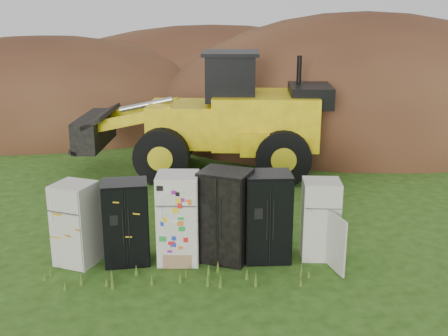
% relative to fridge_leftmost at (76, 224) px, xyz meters
% --- Properties ---
extents(ground, '(120.00, 120.00, 0.00)m').
position_rel_fridge_leftmost_xyz_m(ground, '(2.46, -0.02, -0.82)').
color(ground, '#284512').
rests_on(ground, ground).
extents(fridge_leftmost, '(0.94, 0.93, 1.63)m').
position_rel_fridge_leftmost_xyz_m(fridge_leftmost, '(0.00, 0.00, 0.00)').
color(fridge_leftmost, beige).
rests_on(fridge_leftmost, ground).
extents(fridge_black_side, '(0.93, 0.77, 1.65)m').
position_rel_fridge_leftmost_xyz_m(fridge_black_side, '(0.96, -0.01, 0.01)').
color(fridge_black_side, black).
rests_on(fridge_black_side, ground).
extents(fridge_sticker, '(0.85, 0.79, 1.79)m').
position_rel_fridge_leftmost_xyz_m(fridge_sticker, '(1.97, -0.03, 0.08)').
color(fridge_sticker, white).
rests_on(fridge_sticker, ground).
extents(fridge_dark_mid, '(1.17, 1.09, 1.83)m').
position_rel_fridge_leftmost_xyz_m(fridge_dark_mid, '(2.89, -0.01, 0.10)').
color(fridge_dark_mid, black).
rests_on(fridge_dark_mid, ground).
extents(fridge_black_right, '(0.90, 0.76, 1.78)m').
position_rel_fridge_leftmost_xyz_m(fridge_black_right, '(3.72, -0.03, 0.07)').
color(fridge_black_right, black).
rests_on(fridge_black_right, ground).
extents(fridge_open_door, '(0.79, 0.74, 1.59)m').
position_rel_fridge_leftmost_xyz_m(fridge_open_door, '(4.78, -0.01, -0.02)').
color(fridge_open_door, beige).
rests_on(fridge_open_door, ground).
extents(wheel_loader, '(7.67, 3.77, 3.58)m').
position_rel_fridge_leftmost_xyz_m(wheel_loader, '(2.55, 6.07, 0.97)').
color(wheel_loader, yellow).
rests_on(wheel_loader, ground).
extents(dirt_mound_right, '(16.90, 12.39, 9.21)m').
position_rel_fridge_leftmost_xyz_m(dirt_mound_right, '(9.07, 11.60, -0.82)').
color(dirt_mound_right, '#3F2014').
rests_on(dirt_mound_right, ground).
extents(dirt_mound_left, '(16.60, 12.45, 7.16)m').
position_rel_fridge_leftmost_xyz_m(dirt_mound_left, '(-3.99, 14.49, -0.82)').
color(dirt_mound_left, '#3F2014').
rests_on(dirt_mound_left, ground).
extents(dirt_mound_back, '(19.99, 13.33, 7.75)m').
position_rel_fridge_leftmost_xyz_m(dirt_mound_back, '(3.41, 18.11, -0.82)').
color(dirt_mound_back, '#3F2014').
rests_on(dirt_mound_back, ground).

